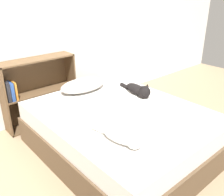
% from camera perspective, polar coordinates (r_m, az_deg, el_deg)
% --- Properties ---
extents(ground_plane, '(8.00, 8.00, 0.00)m').
position_cam_1_polar(ground_plane, '(2.96, 1.88, -11.77)').
color(ground_plane, '#997F60').
extents(wall_back, '(8.00, 0.06, 2.50)m').
position_cam_1_polar(wall_back, '(3.56, -13.61, 15.60)').
color(wall_back, white).
rests_on(wall_back, ground_plane).
extents(bed, '(1.56, 1.93, 0.51)m').
position_cam_1_polar(bed, '(2.82, 1.95, -7.60)').
color(bed, brown).
rests_on(bed, ground_plane).
extents(pillow, '(0.63, 0.37, 0.14)m').
position_cam_1_polar(pillow, '(3.22, -6.63, 2.96)').
color(pillow, beige).
rests_on(pillow, bed).
extents(cat_light, '(0.21, 0.56, 0.16)m').
position_cam_1_polar(cat_light, '(2.13, 2.39, -8.65)').
color(cat_light, white).
rests_on(cat_light, bed).
extents(cat_dark, '(0.19, 0.55, 0.17)m').
position_cam_1_polar(cat_dark, '(3.08, 6.10, 1.84)').
color(cat_dark, black).
rests_on(cat_dark, bed).
extents(bookshelf, '(0.98, 0.26, 0.91)m').
position_cam_1_polar(bookshelf, '(3.48, -16.91, 1.62)').
color(bookshelf, brown).
rests_on(bookshelf, ground_plane).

